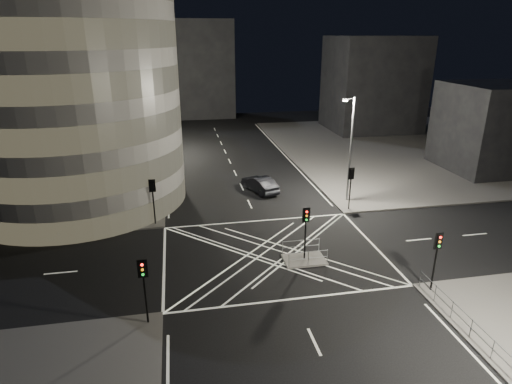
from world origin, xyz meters
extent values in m
plane|color=black|center=(0.00, 0.00, 0.00)|extent=(120.00, 120.00, 0.00)
cube|color=#5B5855|center=(29.00, 27.00, 0.07)|extent=(42.00, 42.00, 0.15)
cube|color=slate|center=(2.00, -1.50, 0.07)|extent=(3.00, 2.00, 0.15)
cylinder|color=gray|center=(-16.00, 14.00, 12.65)|extent=(20.00, 20.00, 25.00)
cube|color=gray|center=(-22.00, 42.00, 11.15)|extent=(24.00, 16.00, 22.00)
cube|color=black|center=(26.00, 40.00, 7.65)|extent=(14.00, 12.00, 15.00)
cube|color=black|center=(30.00, 16.00, 5.15)|extent=(10.00, 10.00, 10.00)
cube|color=black|center=(-4.00, 58.00, 9.00)|extent=(18.00, 8.00, 18.00)
cylinder|color=black|center=(-10.50, 9.00, 1.91)|extent=(0.32, 0.32, 3.52)
ellipsoid|color=black|center=(-10.50, 9.00, 5.02)|extent=(4.90, 4.90, 5.64)
cylinder|color=black|center=(-10.50, 15.00, 1.93)|extent=(0.32, 0.32, 3.57)
ellipsoid|color=black|center=(-10.50, 15.00, 4.86)|extent=(4.17, 4.17, 4.79)
cylinder|color=black|center=(-10.50, 21.00, 1.95)|extent=(0.32, 0.32, 3.60)
ellipsoid|color=black|center=(-10.50, 21.00, 5.06)|extent=(4.79, 4.79, 5.50)
cylinder|color=black|center=(-10.50, 27.00, 1.86)|extent=(0.32, 0.32, 3.43)
ellipsoid|color=black|center=(-10.50, 27.00, 4.99)|extent=(5.14, 5.14, 5.92)
cylinder|color=black|center=(-10.50, 33.00, 1.67)|extent=(0.32, 0.32, 3.03)
ellipsoid|color=black|center=(-10.50, 33.00, 4.15)|extent=(3.52, 3.52, 4.05)
cylinder|color=black|center=(-8.80, 6.80, 1.65)|extent=(0.12, 0.12, 3.00)
cube|color=black|center=(-8.80, 6.80, 3.60)|extent=(0.28, 0.22, 0.90)
cube|color=black|center=(-8.80, 6.80, 3.60)|extent=(0.55, 0.04, 1.10)
cylinder|color=black|center=(-8.80, -6.80, 1.65)|extent=(0.12, 0.12, 3.00)
cube|color=black|center=(-8.80, -6.80, 3.60)|extent=(0.28, 0.22, 0.90)
cube|color=black|center=(-8.80, -6.80, 3.60)|extent=(0.55, 0.04, 1.10)
cylinder|color=black|center=(8.80, 6.80, 1.65)|extent=(0.12, 0.12, 3.00)
cube|color=black|center=(8.80, 6.80, 3.60)|extent=(0.28, 0.22, 0.90)
cube|color=black|center=(8.80, 6.80, 3.60)|extent=(0.55, 0.04, 1.10)
cylinder|color=black|center=(8.80, -6.80, 1.65)|extent=(0.12, 0.12, 3.00)
cube|color=black|center=(8.80, -6.80, 3.60)|extent=(0.28, 0.22, 0.90)
cube|color=black|center=(8.80, -6.80, 3.60)|extent=(0.55, 0.04, 1.10)
cylinder|color=black|center=(2.00, -1.50, 1.65)|extent=(0.12, 0.12, 3.00)
cube|color=black|center=(2.00, -1.50, 3.60)|extent=(0.28, 0.22, 0.90)
cube|color=black|center=(2.00, -1.50, 3.60)|extent=(0.55, 0.04, 1.10)
cylinder|color=slate|center=(-9.50, 12.00, 5.15)|extent=(0.20, 0.20, 10.00)
cylinder|color=slate|center=(-9.05, 12.00, 10.00)|extent=(0.90, 0.10, 0.10)
cube|color=slate|center=(-8.60, 12.00, 9.90)|extent=(0.50, 0.25, 0.18)
cube|color=white|center=(-8.60, 12.00, 9.79)|extent=(0.42, 0.20, 0.05)
cylinder|color=slate|center=(-9.50, 30.00, 5.15)|extent=(0.20, 0.20, 10.00)
cylinder|color=slate|center=(-9.05, 30.00, 10.00)|extent=(0.90, 0.10, 0.10)
cube|color=slate|center=(-8.60, 30.00, 9.90)|extent=(0.50, 0.25, 0.18)
cube|color=white|center=(-8.60, 30.00, 9.79)|extent=(0.42, 0.20, 0.05)
cylinder|color=slate|center=(9.50, 9.00, 5.15)|extent=(0.20, 0.20, 10.00)
cylinder|color=slate|center=(9.05, 9.00, 10.00)|extent=(0.90, 0.10, 0.10)
cube|color=slate|center=(8.60, 9.00, 9.90)|extent=(0.50, 0.25, 0.18)
cube|color=white|center=(8.60, 9.00, 9.79)|extent=(0.42, 0.20, 0.05)
cube|color=slate|center=(8.30, -12.15, 0.70)|extent=(0.06, 11.70, 1.10)
cube|color=slate|center=(2.00, -2.40, 0.70)|extent=(2.80, 0.06, 1.10)
cube|color=slate|center=(2.00, -0.60, 0.70)|extent=(2.80, 0.06, 1.10)
imported|color=black|center=(1.65, 13.30, 0.82)|extent=(3.36, 5.30, 1.65)
camera|label=1|loc=(-6.54, -27.73, 15.50)|focal=30.00mm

